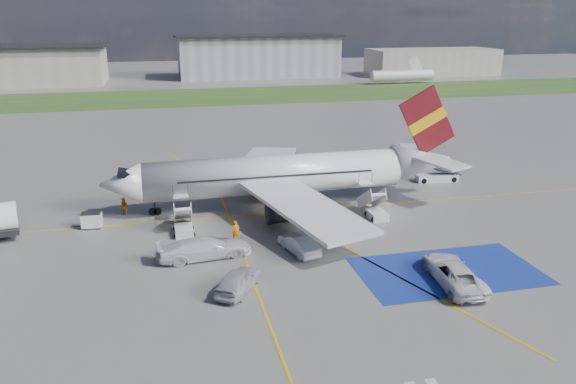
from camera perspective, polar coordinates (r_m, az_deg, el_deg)
The scene contains 20 objects.
ground at distance 45.33m, azimuth 2.24°, elevation -7.13°, with size 400.00×400.00×0.00m, color #60605E.
grass_strip at distance 136.41m, azimuth -8.43°, elevation 9.57°, with size 400.00×30.00×0.01m, color #2D4C1E.
taxiway_line_main at distance 56.12m, azimuth -0.98°, elevation -2.09°, with size 120.00×0.20×0.01m, color gold.
taxiway_line_cross at distance 35.75m, azimuth -1.42°, elevation -14.50°, with size 0.20×60.00×0.01m, color gold.
taxiway_line_diag at distance 56.12m, azimuth -0.98°, elevation -2.09°, with size 0.20×60.00×0.01m, color gold.
staging_box at distance 45.54m, azimuth 15.95°, elevation -7.73°, with size 14.00×8.00×0.01m, color navy.
terminal_centre at distance 177.83m, azimuth -3.07°, elevation 13.56°, with size 48.00×18.00×12.00m, color gray.
terminal_east at distance 188.99m, azimuth 14.41°, elevation 12.69°, with size 40.00×16.00×8.00m, color #9C9686.
airliner at distance 57.25m, azimuth 0.06°, elevation 1.88°, with size 36.81×32.95×11.92m.
airstairs_fwd at distance 51.75m, azimuth -10.56°, elevation -3.43°, with size 1.90×5.20×3.60m.
airstairs_aft at distance 55.46m, azimuth 8.88°, elevation -1.88°, with size 1.90×5.20×3.60m.
gpu_cart at distance 55.04m, azimuth -19.31°, elevation -2.81°, with size 1.86×1.27×1.49m.
belt_loader at distance 68.74m, azimuth 14.88°, elevation 1.41°, with size 5.43×2.31×1.60m.
car_silver_a at distance 40.70m, azimuth -5.10°, elevation -8.95°, with size 1.97×4.90×1.67m, color #ABADB2.
car_silver_b at distance 46.74m, azimuth 1.13°, elevation -5.28°, with size 1.66×4.75×1.56m, color silver.
van_white_a at distance 43.38m, azimuth 16.47°, elevation -7.52°, with size 2.67×5.79×2.17m, color silver.
van_white_b at distance 46.11m, azimuth -8.51°, elevation -5.35°, with size 2.34×5.75×2.25m, color silver.
crew_fwd at distance 49.15m, azimuth -5.31°, elevation -3.96°, with size 0.68×0.45×1.88m, color orange.
crew_nose at distance 57.33m, azimuth -16.31°, elevation -1.46°, with size 0.87×0.68×1.79m, color orange.
crew_aft at distance 54.22m, azimuth 5.26°, elevation -1.94°, with size 1.01×0.42×1.72m, color orange.
Camera 1 is at (-10.99, -39.61, 19.11)m, focal length 35.00 mm.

